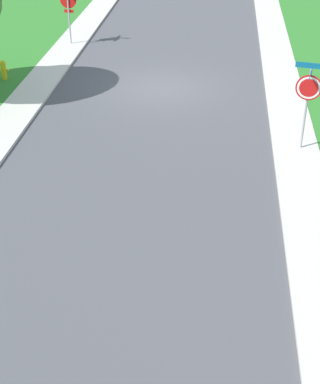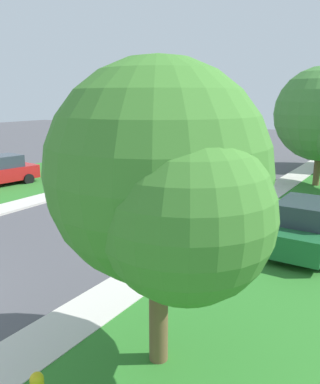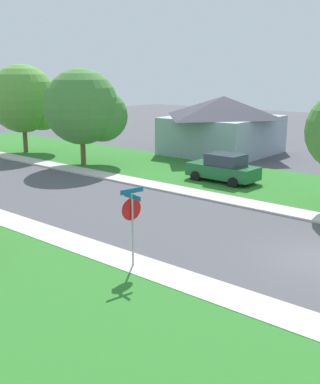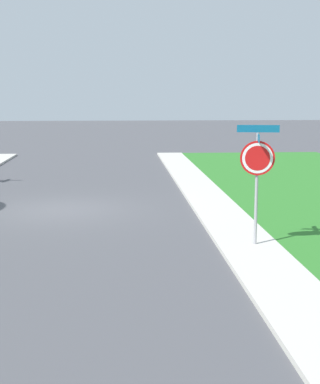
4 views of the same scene
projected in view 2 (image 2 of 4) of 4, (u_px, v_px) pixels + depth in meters
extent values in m
cube|color=beige|center=(236.00, 216.00, 17.17)|extent=(1.40, 56.00, 0.10)
cube|color=beige|center=(75.00, 190.00, 22.03)|extent=(1.40, 56.00, 0.10)
cube|color=#2D7528|center=(18.00, 181.00, 24.47)|extent=(8.00, 56.00, 0.08)
cube|color=gray|center=(164.00, 144.00, 37.75)|extent=(2.32, 4.49, 0.76)
cube|color=#2D3842|center=(166.00, 136.00, 37.73)|extent=(1.85, 2.28, 0.68)
cylinder|color=black|center=(163.00, 150.00, 36.28)|extent=(0.32, 0.66, 0.64)
cylinder|color=black|center=(148.00, 149.00, 37.39)|extent=(0.32, 0.66, 0.64)
cylinder|color=black|center=(180.00, 147.00, 38.29)|extent=(0.32, 0.66, 0.64)
cylinder|color=black|center=(166.00, 146.00, 39.40)|extent=(0.32, 0.66, 0.64)
cube|color=#1E6033|center=(306.00, 231.00, 13.30)|extent=(1.86, 4.32, 0.76)
cube|color=#2D3842|center=(306.00, 211.00, 12.97)|extent=(1.63, 2.12, 0.68)
cylinder|color=black|center=(289.00, 226.00, 14.95)|extent=(0.25, 0.64, 0.64)
cylinder|color=black|center=(265.00, 248.00, 12.77)|extent=(0.25, 0.64, 0.64)
cube|color=#2D3842|center=(1.00, 161.00, 22.97)|extent=(1.87, 2.30, 0.68)
cylinder|color=black|center=(29.00, 179.00, 23.50)|extent=(0.32, 0.67, 0.64)
cylinder|color=black|center=(12.00, 175.00, 24.63)|extent=(0.32, 0.67, 0.64)
cylinder|color=brown|center=(159.00, 306.00, 7.52)|extent=(0.36, 0.36, 2.40)
sphere|color=#41832F|center=(158.00, 172.00, 6.92)|extent=(3.91, 3.91, 3.91)
sphere|color=#41832F|center=(187.00, 215.00, 6.10)|extent=(2.74, 2.74, 2.74)
cylinder|color=brown|center=(317.00, 167.00, 22.83)|extent=(0.36, 0.36, 2.28)
sphere|color=gold|center=(37.00, 379.00, 6.28)|extent=(0.22, 0.22, 0.22)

